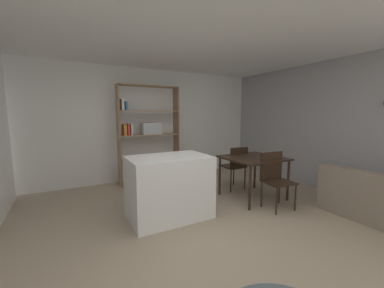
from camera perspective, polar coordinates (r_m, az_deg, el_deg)
The scene contains 9 objects.
ground_plane at distance 3.41m, azimuth 2.01°, elevation -19.94°, with size 8.56×8.56×0.00m, color tan.
ceiling_slab at distance 3.22m, azimuth 2.24°, elevation 27.04°, with size 6.23×5.73×0.06m.
back_partition at distance 5.66m, azimuth -12.74°, elevation 4.60°, with size 6.23×0.06×2.62m, color white.
right_partition_gray at distance 5.32m, azimuth 32.11°, elevation 3.50°, with size 0.06×5.73×2.62m, color #9E9EA3.
kitchen_island at distance 3.58m, azimuth -5.64°, elevation -10.44°, with size 1.19×0.77×0.94m, color white.
open_bookshelf at distance 5.37m, azimuth -11.09°, elevation 2.50°, with size 1.38×0.32×2.19m.
dining_table at distance 4.46m, azimuth 14.82°, elevation -4.12°, with size 1.03×0.96×0.77m.
dining_chair_far at distance 4.86m, azimuth 10.64°, elevation -4.81°, with size 0.42×0.43×0.90m.
dining_chair_near at distance 4.15m, azimuth 19.65°, elevation -7.19°, with size 0.49×0.45×0.93m.
Camera 1 is at (-1.55, -2.60, 1.56)m, focal length 21.73 mm.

